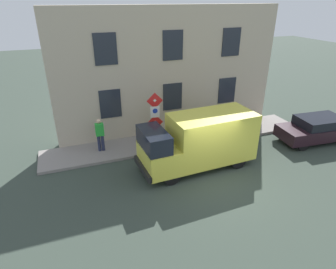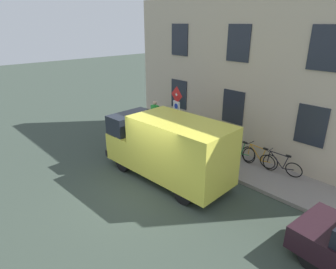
# 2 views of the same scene
# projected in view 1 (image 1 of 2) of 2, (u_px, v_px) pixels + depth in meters

# --- Properties ---
(ground_plane) EXTENTS (80.00, 80.00, 0.00)m
(ground_plane) POSITION_uv_depth(u_px,v_px,m) (213.00, 177.00, 12.69)
(ground_plane) COLOR #354138
(sidewalk_slab) EXTENTS (2.16, 14.51, 0.14)m
(sidewalk_slab) POSITION_uv_depth(u_px,v_px,m) (179.00, 139.00, 15.97)
(sidewalk_slab) COLOR gray
(sidewalk_slab) RESTS_ON ground_plane
(building_facade) EXTENTS (0.75, 12.51, 6.86)m
(building_facade) POSITION_uv_depth(u_px,v_px,m) (170.00, 73.00, 15.73)
(building_facade) COLOR #C0B097
(building_facade) RESTS_ON ground_plane
(sign_post_stacked) EXTENTS (0.18, 0.56, 2.91)m
(sign_post_stacked) POSITION_uv_depth(u_px,v_px,m) (155.00, 116.00, 13.88)
(sign_post_stacked) COLOR #474C47
(sign_post_stacked) RESTS_ON sidewalk_slab
(delivery_van) EXTENTS (2.24, 5.42, 2.50)m
(delivery_van) POSITION_uv_depth(u_px,v_px,m) (200.00, 140.00, 13.02)
(delivery_van) COLOR #E3DA48
(delivery_van) RESTS_ON ground_plane
(parked_hatchback) EXTENTS (2.07, 4.13, 1.38)m
(parked_hatchback) POSITION_uv_depth(u_px,v_px,m) (317.00, 129.00, 15.63)
(parked_hatchback) COLOR black
(parked_hatchback) RESTS_ON ground_plane
(bicycle_black) EXTENTS (0.46, 1.72, 0.89)m
(bicycle_black) POSITION_uv_depth(u_px,v_px,m) (219.00, 121.00, 17.09)
(bicycle_black) COLOR black
(bicycle_black) RESTS_ON sidewalk_slab
(bicycle_orange) EXTENTS (0.46, 1.71, 0.89)m
(bicycle_orange) POSITION_uv_depth(u_px,v_px,m) (205.00, 124.00, 16.79)
(bicycle_orange) COLOR black
(bicycle_orange) RESTS_ON sidewalk_slab
(bicycle_green) EXTENTS (0.51, 1.72, 0.89)m
(bicycle_green) POSITION_uv_depth(u_px,v_px,m) (190.00, 126.00, 16.50)
(bicycle_green) COLOR black
(bicycle_green) RESTS_ON sidewalk_slab
(pedestrian) EXTENTS (0.27, 0.41, 1.72)m
(pedestrian) POSITION_uv_depth(u_px,v_px,m) (100.00, 134.00, 14.24)
(pedestrian) COLOR #262B47
(pedestrian) RESTS_ON sidewalk_slab
(litter_bin) EXTENTS (0.44, 0.44, 0.90)m
(litter_bin) POSITION_uv_depth(u_px,v_px,m) (197.00, 134.00, 15.35)
(litter_bin) COLOR #2D5133
(litter_bin) RESTS_ON sidewalk_slab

